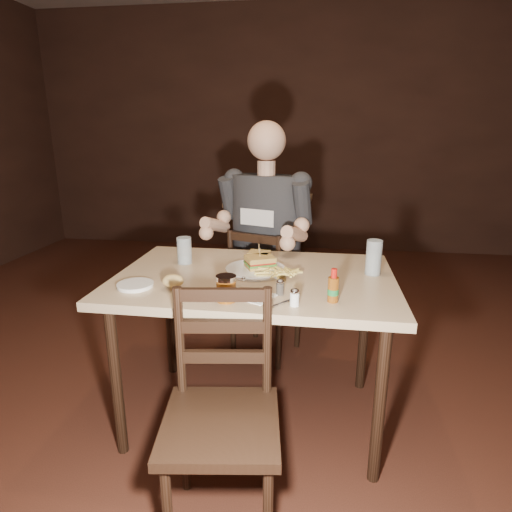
# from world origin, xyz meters

# --- Properties ---
(room_shell) EXTENTS (7.00, 7.00, 7.00)m
(room_shell) POSITION_xyz_m (0.00, 0.00, 1.40)
(room_shell) COLOR black
(room_shell) RESTS_ON ground
(main_table) EXTENTS (1.30, 0.87, 0.77)m
(main_table) POSITION_xyz_m (0.13, 0.14, 0.70)
(main_table) COLOR tan
(main_table) RESTS_ON ground
(bg_table) EXTENTS (0.82, 0.82, 0.77)m
(bg_table) POSITION_xyz_m (-0.06, 2.50, 0.68)
(bg_table) COLOR tan
(bg_table) RESTS_ON ground
(chair_far) EXTENTS (0.51, 0.53, 0.85)m
(chair_far) POSITION_xyz_m (0.11, 0.81, 0.43)
(chair_far) COLOR black
(chair_far) RESTS_ON ground
(chair_near) EXTENTS (0.46, 0.50, 0.88)m
(chair_near) POSITION_xyz_m (0.10, -0.51, 0.44)
(chair_near) COLOR black
(chair_near) RESTS_ON ground
(bg_chair_far) EXTENTS (0.39, 0.43, 0.84)m
(bg_chair_far) POSITION_xyz_m (-0.06, 3.05, 0.42)
(bg_chair_far) COLOR black
(bg_chair_far) RESTS_ON ground
(bg_chair_near) EXTENTS (0.42, 0.46, 0.86)m
(bg_chair_near) POSITION_xyz_m (-0.06, 1.95, 0.43)
(bg_chair_near) COLOR black
(bg_chair_near) RESTS_ON ground
(diner) EXTENTS (0.72, 0.64, 1.04)m
(diner) POSITION_xyz_m (0.09, 0.76, 0.96)
(diner) COLOR #29282C
(diner) RESTS_ON chair_far
(dinner_plate) EXTENTS (0.28, 0.28, 0.02)m
(dinner_plate) POSITION_xyz_m (0.13, 0.19, 0.78)
(dinner_plate) COLOR white
(dinner_plate) RESTS_ON main_table
(sandwich_left) EXTENTS (0.11, 0.10, 0.09)m
(sandwich_left) POSITION_xyz_m (0.13, 0.28, 0.83)
(sandwich_left) COLOR tan
(sandwich_left) RESTS_ON dinner_plate
(sandwich_right) EXTENTS (0.16, 0.15, 0.11)m
(sandwich_right) POSITION_xyz_m (0.15, 0.20, 0.84)
(sandwich_right) COLOR tan
(sandwich_right) RESTS_ON dinner_plate
(fries_pile) EXTENTS (0.22, 0.16, 0.04)m
(fries_pile) POSITION_xyz_m (0.24, 0.10, 0.80)
(fries_pile) COLOR #F1D65E
(fries_pile) RESTS_ON dinner_plate
(ketchup_dollop) EXTENTS (0.04, 0.04, 0.01)m
(ketchup_dollop) POSITION_xyz_m (0.19, 0.19, 0.79)
(ketchup_dollop) COLOR maroon
(ketchup_dollop) RESTS_ON dinner_plate
(glass_left) EXTENTS (0.07, 0.07, 0.14)m
(glass_left) POSITION_xyz_m (-0.25, 0.28, 0.84)
(glass_left) COLOR silver
(glass_left) RESTS_ON main_table
(glass_right) EXTENTS (0.07, 0.07, 0.17)m
(glass_right) POSITION_xyz_m (0.68, 0.23, 0.85)
(glass_right) COLOR silver
(glass_right) RESTS_ON main_table
(hot_sauce) EXTENTS (0.04, 0.04, 0.14)m
(hot_sauce) POSITION_xyz_m (0.48, -0.13, 0.84)
(hot_sauce) COLOR brown
(hot_sauce) RESTS_ON main_table
(salt_shaker) EXTENTS (0.04, 0.04, 0.07)m
(salt_shaker) POSITION_xyz_m (0.33, -0.20, 0.80)
(salt_shaker) COLOR white
(salt_shaker) RESTS_ON main_table
(pepper_shaker) EXTENTS (0.03, 0.03, 0.06)m
(pepper_shaker) POSITION_xyz_m (0.27, -0.09, 0.80)
(pepper_shaker) COLOR #38332D
(pepper_shaker) RESTS_ON main_table
(syrup_dispenser) EXTENTS (0.08, 0.08, 0.11)m
(syrup_dispenser) POSITION_xyz_m (0.06, -0.19, 0.82)
(syrup_dispenser) COLOR brown
(syrup_dispenser) RESTS_ON main_table
(napkin) EXTENTS (0.19, 0.19, 0.00)m
(napkin) POSITION_xyz_m (0.17, -0.12, 0.77)
(napkin) COLOR white
(napkin) RESTS_ON main_table
(knife) EXTENTS (0.02, 0.19, 0.00)m
(knife) POSITION_xyz_m (0.05, -0.05, 0.78)
(knife) COLOR silver
(knife) RESTS_ON napkin
(fork) EXTENTS (0.10, 0.12, 0.00)m
(fork) POSITION_xyz_m (0.30, -0.17, 0.78)
(fork) COLOR silver
(fork) RESTS_ON napkin
(side_plate) EXTENTS (0.15, 0.15, 0.01)m
(side_plate) POSITION_xyz_m (-0.36, -0.09, 0.78)
(side_plate) COLOR white
(side_plate) RESTS_ON main_table
(bread_roll) EXTENTS (0.09, 0.08, 0.06)m
(bread_roll) POSITION_xyz_m (-0.19, -0.09, 0.81)
(bread_roll) COLOR tan
(bread_roll) RESTS_ON side_plate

